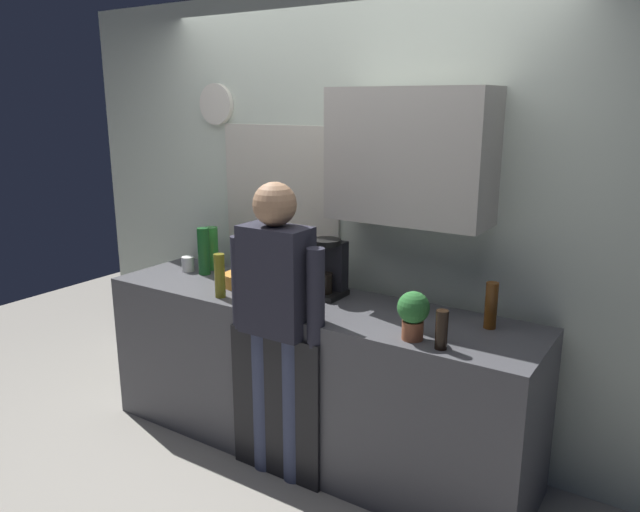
{
  "coord_description": "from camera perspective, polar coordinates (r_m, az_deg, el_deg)",
  "views": [
    {
      "loc": [
        1.78,
        -2.33,
        1.98
      ],
      "look_at": [
        0.1,
        0.25,
        1.19
      ],
      "focal_mm": 33.96,
      "sensor_mm": 36.0,
      "label": 1
    }
  ],
  "objects": [
    {
      "name": "bottle_green_wine",
      "position": [
        3.89,
        -10.91,
        0.44
      ],
      "size": [
        0.07,
        0.07,
        0.3
      ],
      "primitive_type": "cylinder",
      "color": "#195923",
      "rests_on": "kitchen_counter"
    },
    {
      "name": "cup_white_mug",
      "position": [
        4.0,
        -12.34,
        -0.74
      ],
      "size": [
        0.08,
        0.08,
        0.1
      ],
      "primitive_type": "cylinder",
      "color": "white",
      "rests_on": "kitchen_counter"
    },
    {
      "name": "bottle_olive_oil",
      "position": [
        3.42,
        -9.43,
        -1.84
      ],
      "size": [
        0.06,
        0.06,
        0.25
      ],
      "primitive_type": "cylinder",
      "color": "olive",
      "rests_on": "kitchen_counter"
    },
    {
      "name": "bottle_clear_soda",
      "position": [
        4.0,
        -10.2,
        0.72
      ],
      "size": [
        0.09,
        0.09,
        0.28
      ],
      "primitive_type": "cylinder",
      "color": "#2D8C33",
      "rests_on": "kitchen_counter"
    },
    {
      "name": "back_wall_assembly",
      "position": [
        3.54,
        3.34,
        4.35
      ],
      "size": [
        4.15,
        0.42,
        2.6
      ],
      "color": "silver",
      "rests_on": "ground_plane"
    },
    {
      "name": "potted_plant",
      "position": [
        2.82,
        8.78,
        -5.26
      ],
      "size": [
        0.15,
        0.15,
        0.23
      ],
      "color": "#9E5638",
      "rests_on": "kitchen_counter"
    },
    {
      "name": "person_at_sink",
      "position": [
        3.11,
        -4.11,
        -4.99
      ],
      "size": [
        0.57,
        0.22,
        1.6
      ],
      "rotation": [
        0.0,
        0.0,
        -0.04
      ],
      "color": "#3F4766",
      "rests_on": "ground_plane"
    },
    {
      "name": "bottle_amber_beer",
      "position": [
        3.04,
        15.82,
        -4.5
      ],
      "size": [
        0.06,
        0.06,
        0.23
      ],
      "primitive_type": "cylinder",
      "color": "brown",
      "rests_on": "kitchen_counter"
    },
    {
      "name": "kitchen_counter",
      "position": [
        3.53,
        -0.97,
        -11.22
      ],
      "size": [
        2.55,
        0.64,
        0.91
      ],
      "primitive_type": "cube",
      "color": "#4C4C51",
      "rests_on": "ground_plane"
    },
    {
      "name": "ground_plane",
      "position": [
        3.54,
        -3.82,
        -19.62
      ],
      "size": [
        8.0,
        8.0,
        0.0
      ],
      "primitive_type": "plane",
      "color": "#9E998E"
    },
    {
      "name": "mixing_bowl",
      "position": [
        3.63,
        -7.31,
        -2.23
      ],
      "size": [
        0.22,
        0.22,
        0.08
      ],
      "primitive_type": "cylinder",
      "color": "orange",
      "rests_on": "kitchen_counter"
    },
    {
      "name": "dishwasher_panel",
      "position": [
        3.31,
        -4.35,
        -13.97
      ],
      "size": [
        0.56,
        0.02,
        0.82
      ],
      "primitive_type": "cube",
      "color": "black",
      "rests_on": "ground_plane"
    },
    {
      "name": "coffee_maker",
      "position": [
        3.41,
        0.79,
        -1.33
      ],
      "size": [
        0.2,
        0.2,
        0.33
      ],
      "color": "black",
      "rests_on": "kitchen_counter"
    },
    {
      "name": "bottle_dark_sauce",
      "position": [
        2.75,
        11.39,
        -6.83
      ],
      "size": [
        0.06,
        0.06,
        0.18
      ],
      "primitive_type": "cylinder",
      "color": "black",
      "rests_on": "kitchen_counter"
    },
    {
      "name": "dish_soap",
      "position": [
        3.28,
        -5.35,
        -3.26
      ],
      "size": [
        0.06,
        0.06,
        0.18
      ],
      "color": "green",
      "rests_on": "kitchen_counter"
    }
  ]
}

